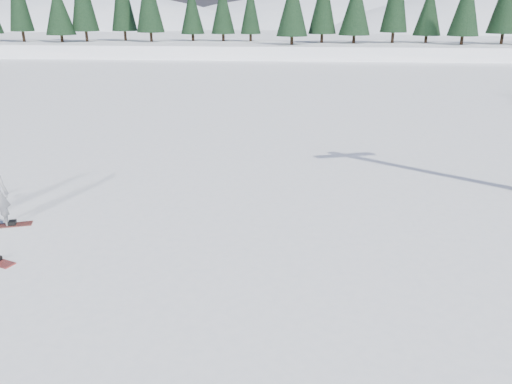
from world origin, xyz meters
TOP-DOWN VIEW (x-y plane):
  - ground at (0.00, 0.00)m, footprint 420.00×420.00m
  - alpine_backdrop at (-11.72, 189.17)m, footprint 412.50×227.00m
  - snowboard_woman at (-1.17, 1.71)m, footprint 1.51×0.77m

SIDE VIEW (x-z plane):
  - alpine_backdrop at x=-11.72m, z-range -40.58..12.62m
  - ground at x=0.00m, z-range 0.00..0.00m
  - snowboard_woman at x=-1.17m, z-range 0.00..0.03m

